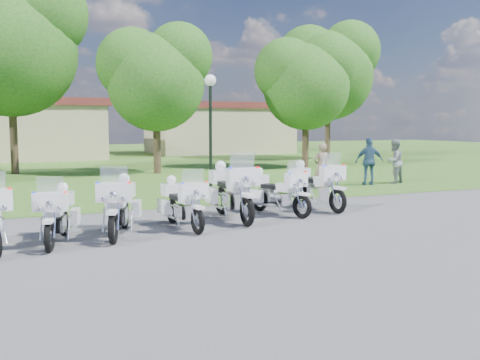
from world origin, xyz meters
name	(u,v)px	position (x,y,z in m)	size (l,w,h in m)	color
ground	(231,225)	(0.00, 0.00, 0.00)	(100.00, 100.00, 0.00)	#4F4F54
grass_lawn	(88,158)	(0.00, 27.00, 0.00)	(100.00, 48.00, 0.01)	#305D1D
motorcycle_1	(58,214)	(-4.01, -0.33, 0.60)	(1.04, 2.10, 1.44)	black
motorcycle_2	(120,205)	(-2.68, -0.07, 0.66)	(1.25, 2.27, 1.58)	black
motorcycle_3	(182,202)	(-1.19, 0.15, 0.60)	(0.83, 2.15, 1.44)	black
motorcycle_4	(231,190)	(0.31, 0.79, 0.74)	(0.89, 2.63, 1.77)	black
motorcycle_5	(276,191)	(1.73, 1.01, 0.63)	(1.18, 2.16, 1.50)	black
motorcycle_6	(315,185)	(3.20, 1.44, 0.69)	(0.95, 2.46, 1.65)	black
lamp_post	(210,103)	(2.16, 7.45, 3.23)	(0.44, 0.44, 4.29)	black
tree_1	(8,38)	(-4.83, 16.22, 6.49)	(7.35, 6.27, 9.80)	#38281C
tree_2	(155,74)	(1.63, 13.85, 4.83)	(5.48, 4.68, 7.31)	#38281C
tree_3	(305,79)	(10.06, 14.05, 4.88)	(5.53, 4.72, 7.37)	#38281C
tree_4	(328,67)	(15.29, 20.10, 6.27)	(7.10, 6.06, 9.47)	#38281C
building_east	(219,128)	(11.00, 30.00, 2.07)	(11.44, 7.28, 4.10)	tan
bystander_a	(321,167)	(5.53, 4.90, 0.87)	(0.63, 0.41, 1.73)	#8D705F
bystander_b	(394,162)	(9.47, 5.70, 0.90)	(0.87, 0.68, 1.80)	gray
bystander_c	(369,162)	(8.18, 5.62, 0.94)	(1.10, 0.46, 1.88)	#315476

